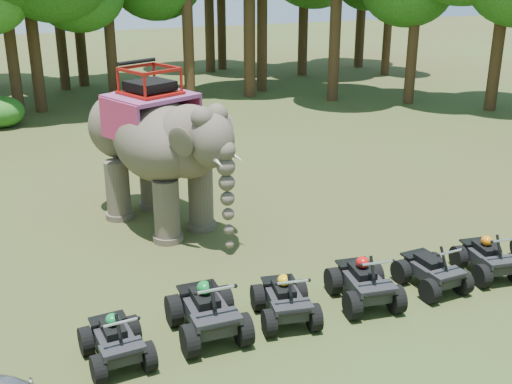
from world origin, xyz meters
The scene contains 19 objects.
ground centered at (0.00, 0.00, 0.00)m, with size 110.00×110.00×0.00m, color #47381E.
elephant centered at (-1.64, 4.60, 2.29)m, with size 2.40×5.45×4.58m, color #4B4137, non-canonical shape.
atv_0 centered at (-3.99, -1.69, 0.58)m, with size 1.15×1.58×1.17m, color black, non-canonical shape.
atv_1 centered at (-2.09, -1.44, 0.69)m, with size 1.36×1.86×1.38m, color black, non-canonical shape.
atv_2 centered at (-0.40, -1.49, 0.60)m, with size 1.18×1.62×1.20m, color black, non-canonical shape.
atv_3 centered at (1.52, -1.48, 0.64)m, with size 1.26×1.73×1.28m, color black, non-canonical shape.
atv_4 centered at (3.31, -1.48, 0.59)m, with size 1.15×1.58×1.17m, color black, non-canonical shape.
atv_5 centered at (4.96, -1.43, 0.59)m, with size 1.16×1.59×1.18m, color black, non-canonical shape.
tree_0 centered at (0.00, 21.61, 4.16)m, with size 5.82×5.82×8.31m, color #195114, non-canonical shape.
tree_1 centered at (3.75, 20.22, 4.40)m, with size 6.16×6.16×8.80m, color #195114, non-canonical shape.
tree_2 centered at (8.24, 21.21, 4.56)m, with size 6.39×6.39×9.12m, color #195114, non-canonical shape.
tree_3 centered at (10.75, 17.44, 4.72)m, with size 6.61×6.61×9.45m, color #195114, non-canonical shape.
tree_4 centered at (14.11, 15.41, 3.98)m, with size 5.57×5.57×7.96m, color #195114, non-canonical shape.
tree_5 centered at (16.99, 12.59, 4.58)m, with size 6.41×6.41×9.15m, color #195114, non-canonical shape.
tree_30 centered at (-3.79, 20.42, 4.47)m, with size 6.26×6.26×8.94m, color #195114, non-canonical shape.
tree_32 centered at (-4.83, 20.15, 3.85)m, with size 5.39×5.39×7.69m, color #195114, non-canonical shape.
tree_34 centered at (-2.09, 25.65, 4.20)m, with size 5.88×5.88×8.40m, color #195114, non-canonical shape.
tree_38 centered at (17.47, 23.01, 3.68)m, with size 5.15×5.15×7.36m, color #195114, non-canonical shape.
tree_39 centered at (-0.95, 26.43, 4.81)m, with size 6.73×6.73×9.62m, color #195114, non-canonical shape.
Camera 1 is at (-5.32, -12.29, 7.31)m, focal length 45.00 mm.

